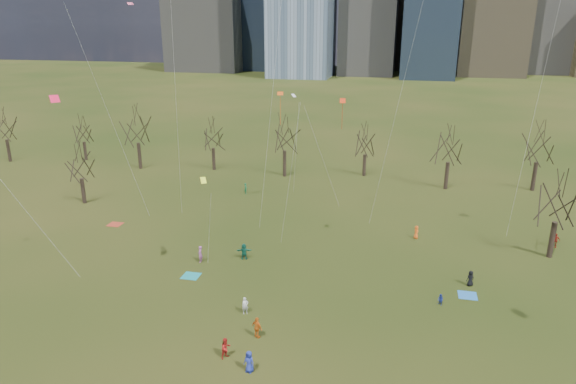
% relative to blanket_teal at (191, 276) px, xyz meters
% --- Properties ---
extents(ground, '(500.00, 500.00, 0.00)m').
position_rel_blanket_teal_xyz_m(ground, '(8.01, -5.90, -0.01)').
color(ground, black).
rests_on(ground, ground).
extents(bare_tree_row, '(113.04, 29.80, 9.50)m').
position_rel_blanket_teal_xyz_m(bare_tree_row, '(7.92, 31.32, 6.10)').
color(bare_tree_row, black).
rests_on(bare_tree_row, ground).
extents(blanket_teal, '(1.60, 1.50, 0.03)m').
position_rel_blanket_teal_xyz_m(blanket_teal, '(0.00, 0.00, 0.00)').
color(blanket_teal, teal).
rests_on(blanket_teal, ground).
extents(blanket_navy, '(1.60, 1.50, 0.03)m').
position_rel_blanket_teal_xyz_m(blanket_navy, '(25.12, 2.08, 0.00)').
color(blanket_navy, blue).
rests_on(blanket_navy, ground).
extents(blanket_crimson, '(1.60, 1.50, 0.03)m').
position_rel_blanket_teal_xyz_m(blanket_crimson, '(-13.95, 10.09, 0.00)').
color(blanket_crimson, '#AC3622').
rests_on(blanket_crimson, ground).
extents(person_0, '(0.90, 0.71, 1.61)m').
position_rel_blanket_teal_xyz_m(person_0, '(9.48, -12.10, 0.79)').
color(person_0, '#2534A0').
rests_on(person_0, ground).
extents(person_1, '(0.64, 0.60, 1.46)m').
position_rel_blanket_teal_xyz_m(person_1, '(6.98, -5.07, 0.71)').
color(person_1, silver).
rests_on(person_1, ground).
extents(person_2, '(0.92, 0.98, 1.59)m').
position_rel_blanket_teal_xyz_m(person_2, '(7.42, -10.99, 0.78)').
color(person_2, red).
rests_on(person_2, ground).
extents(person_4, '(1.09, 0.85, 1.73)m').
position_rel_blanket_teal_xyz_m(person_4, '(8.89, -8.13, 0.85)').
color(person_4, orange).
rests_on(person_4, ground).
extents(person_5, '(1.63, 0.90, 1.68)m').
position_rel_blanket_teal_xyz_m(person_5, '(3.79, 4.64, 0.82)').
color(person_5, '#176953').
rests_on(person_5, ground).
extents(person_6, '(0.87, 0.77, 1.49)m').
position_rel_blanket_teal_xyz_m(person_6, '(25.47, 3.96, 0.73)').
color(person_6, black).
rests_on(person_6, ground).
extents(person_7, '(0.44, 0.64, 1.71)m').
position_rel_blanket_teal_xyz_m(person_7, '(-0.27, 3.04, 0.84)').
color(person_7, '#AB559F').
rests_on(person_7, ground).
extents(person_8, '(0.64, 0.64, 1.04)m').
position_rel_blanket_teal_xyz_m(person_8, '(22.68, -0.15, 0.51)').
color(person_8, '#23369B').
rests_on(person_8, ground).
extents(person_10, '(0.93, 0.43, 1.56)m').
position_rel_blanket_teal_xyz_m(person_10, '(35.15, 14.84, 0.76)').
color(person_10, '#A12217').
rests_on(person_10, ground).
extents(person_12, '(0.61, 0.81, 1.50)m').
position_rel_blanket_teal_xyz_m(person_12, '(20.76, 13.90, 0.73)').
color(person_12, orange).
rests_on(person_12, ground).
extents(person_13, '(0.51, 0.63, 1.50)m').
position_rel_blanket_teal_xyz_m(person_13, '(-2.31, 24.61, 0.74)').
color(person_13, '#197143').
rests_on(person_13, ground).
extents(kites_airborne, '(57.49, 37.69, 28.31)m').
position_rel_blanket_teal_xyz_m(kites_airborne, '(13.20, 7.70, 12.78)').
color(kites_airborne, '#E15413').
rests_on(kites_airborne, ground).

